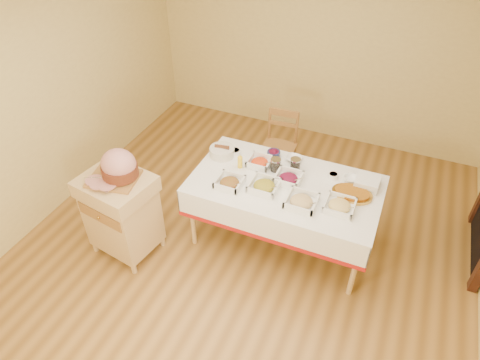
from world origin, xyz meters
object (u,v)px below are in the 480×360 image
ham_on_board (118,167)px  preserve_jar_left (275,165)px  bread_basket (222,151)px  dining_chair (279,146)px  plate_stack (367,182)px  butcher_cart (122,211)px  preserve_jar_right (295,165)px  mustard_bottle (240,162)px  brass_platter (352,193)px  dining_table (284,196)px

ham_on_board → preserve_jar_left: ham_on_board is taller
ham_on_board → bread_basket: bearing=55.8°
dining_chair → plate_stack: dining_chair is taller
butcher_cart → preserve_jar_right: bearing=34.8°
plate_stack → mustard_bottle: bearing=-170.7°
preserve_jar_left → mustard_bottle: 0.36m
dining_chair → bread_basket: (-0.36, -0.84, 0.36)m
preserve_jar_right → mustard_bottle: 0.55m
dining_chair → brass_platter: (1.02, -0.94, 0.33)m
mustard_bottle → dining_chair: bearing=83.6°
butcher_cart → bread_basket: bearing=54.9°
plate_stack → brass_platter: (-0.10, -0.19, -0.02)m
dining_table → preserve_jar_right: 0.33m
ham_on_board → bread_basket: ham_on_board is taller
preserve_jar_right → plate_stack: size_ratio=0.61×
dining_chair → plate_stack: size_ratio=3.96×
brass_platter → preserve_jar_right: bearing=164.9°
preserve_jar_left → bread_basket: (-0.60, 0.02, -0.01)m
dining_chair → preserve_jar_right: size_ratio=6.53×
dining_chair → ham_on_board: (-0.97, -1.73, 0.59)m
butcher_cart → dining_chair: 2.04m
butcher_cart → mustard_bottle: bearing=42.0°
butcher_cart → plate_stack: bearing=25.5°
butcher_cart → brass_platter: 2.21m
dining_chair → mustard_bottle: bearing=-96.4°
mustard_bottle → plate_stack: mustard_bottle is taller
dining_table → butcher_cart: bearing=-151.9°
plate_stack → butcher_cart: bearing=-154.5°
preserve_jar_right → mustard_bottle: mustard_bottle is taller
dining_table → preserve_jar_right: bearing=86.0°
preserve_jar_right → brass_platter: 0.63m
preserve_jar_left → mustard_bottle: size_ratio=0.87×
dining_chair → plate_stack: (1.12, -0.75, 0.36)m
preserve_jar_left → preserve_jar_right: bearing=24.7°
butcher_cart → ham_on_board: (0.05, 0.04, 0.52)m
dining_chair → preserve_jar_left: bearing=-74.6°
dining_table → plate_stack: bearing=20.1°
mustard_bottle → bread_basket: 0.28m
ham_on_board → preserve_jar_left: size_ratio=3.43×
dining_table → preserve_jar_left: bearing=135.8°
preserve_jar_left → plate_stack: bearing=6.9°
mustard_bottle → dining_table: bearing=-7.2°
mustard_bottle → brass_platter: bearing=0.6°
mustard_bottle → brass_platter: (1.13, 0.01, -0.05)m
butcher_cart → preserve_jar_right: (1.43, 0.99, 0.30)m
preserve_jar_right → brass_platter: size_ratio=0.35×
preserve_jar_left → brass_platter: 0.79m
preserve_jar_right → bread_basket: size_ratio=0.52×
ham_on_board → dining_table: bearing=27.7°
dining_table → butcher_cart: butcher_cart is taller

